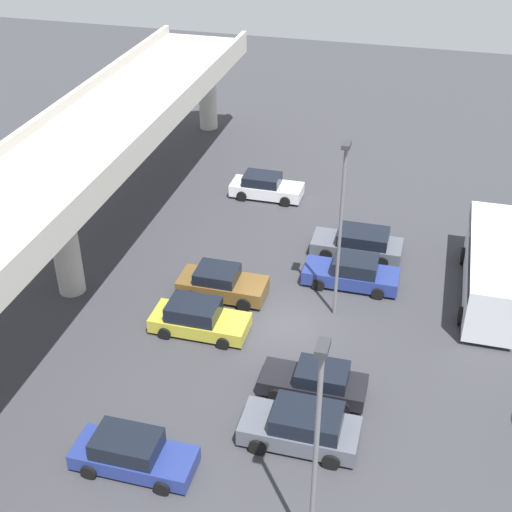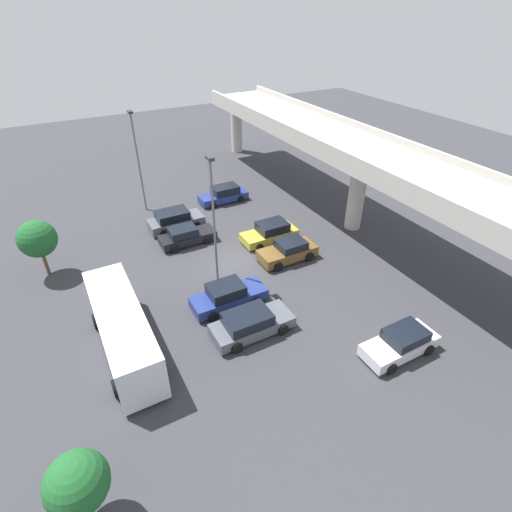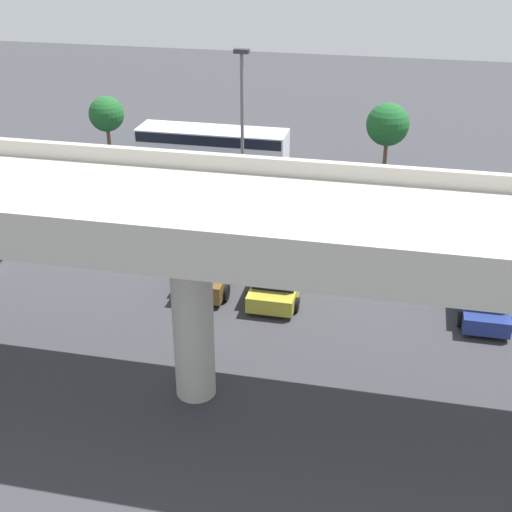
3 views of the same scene
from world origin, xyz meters
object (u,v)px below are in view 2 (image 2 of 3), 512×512
at_px(parked_car_5, 228,296).
at_px(parked_car_7, 401,343).
at_px(parked_car_2, 186,236).
at_px(lamp_post_near_aisle, 137,156).
at_px(parked_car_1, 175,220).
at_px(shuttle_bus, 122,327).
at_px(tree_front_left, 37,239).
at_px(parked_car_3, 270,232).
at_px(parked_car_4, 288,251).
at_px(lamp_post_mid_lot, 213,215).
at_px(parked_car_0, 224,194).
at_px(tree_front_right, 77,483).
at_px(parked_car_6, 251,323).

distance_m(parked_car_5, parked_car_7, 10.63).
bearing_deg(parked_car_2, parked_car_5, -91.92).
bearing_deg(lamp_post_near_aisle, parked_car_1, 14.99).
distance_m(shuttle_bus, tree_front_left, 10.57).
bearing_deg(parked_car_1, tree_front_left, -168.82).
height_order(parked_car_3, shuttle_bus, shuttle_bus).
xyz_separation_m(parked_car_4, shuttle_bus, (3.47, -12.89, 1.02)).
distance_m(parked_car_3, shuttle_bus, 14.65).
bearing_deg(parked_car_2, parked_car_3, -24.43).
bearing_deg(parked_car_4, parked_car_2, -44.45).
bearing_deg(parked_car_5, lamp_post_mid_lot, 80.70).
distance_m(parked_car_1, lamp_post_near_aisle, 6.52).
xyz_separation_m(parked_car_7, shuttle_bus, (-7.43, -13.38, 1.04)).
distance_m(parked_car_0, parked_car_3, 8.38).
xyz_separation_m(parked_car_0, parked_car_3, (8.37, 0.28, 0.01)).
height_order(shuttle_bus, lamp_post_near_aisle, lamp_post_near_aisle).
relative_size(parked_car_5, shuttle_bus, 0.55).
bearing_deg(parked_car_3, tree_front_right, 41.60).
distance_m(parked_car_2, lamp_post_mid_lot, 7.29).
xyz_separation_m(parked_car_1, parked_car_6, (14.14, -0.21, -0.06)).
xyz_separation_m(parked_car_1, parked_car_7, (19.45, 6.39, -0.09)).
bearing_deg(parked_car_6, parked_car_0, 70.40).
relative_size(tree_front_left, tree_front_right, 1.16).
bearing_deg(parked_car_2, parked_car_6, -91.03).
distance_m(parked_car_1, shuttle_bus, 13.94).
bearing_deg(parked_car_5, parked_car_4, 23.03).
relative_size(parked_car_2, shuttle_bus, 0.50).
relative_size(parked_car_1, parked_car_6, 0.94).
distance_m(parked_car_1, tree_front_left, 10.59).
bearing_deg(parked_car_4, lamp_post_near_aisle, -61.62).
xyz_separation_m(parked_car_5, lamp_post_near_aisle, (-15.88, -0.97, 4.42)).
relative_size(lamp_post_near_aisle, tree_front_left, 2.10).
height_order(lamp_post_near_aisle, tree_front_right, lamp_post_near_aisle).
xyz_separation_m(parked_car_7, lamp_post_near_aisle, (-24.14, -7.65, 4.44)).
relative_size(parked_car_2, tree_front_right, 1.22).
bearing_deg(shuttle_bus, parked_car_1, -30.16).
height_order(parked_car_4, parked_car_5, parked_car_5).
xyz_separation_m(lamp_post_mid_lot, tree_front_left, (-6.48, -10.33, -2.26)).
xyz_separation_m(tree_front_left, tree_front_right, (18.05, -0.06, -0.44)).
height_order(parked_car_4, lamp_post_near_aisle, lamp_post_near_aisle).
distance_m(parked_car_5, shuttle_bus, 6.83).
height_order(parked_car_3, parked_car_5, parked_car_5).
bearing_deg(parked_car_3, lamp_post_mid_lot, 26.35).
relative_size(parked_car_5, tree_front_left, 1.15).
height_order(parked_car_1, parked_car_3, parked_car_1).
bearing_deg(parked_car_5, parked_car_6, -88.49).
xyz_separation_m(parked_car_0, parked_car_5, (14.02, -6.12, 0.01)).
bearing_deg(shuttle_bus, parked_car_3, -63.66).
relative_size(parked_car_3, lamp_post_near_aisle, 0.51).
xyz_separation_m(parked_car_3, parked_car_6, (8.60, -6.32, 0.01)).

